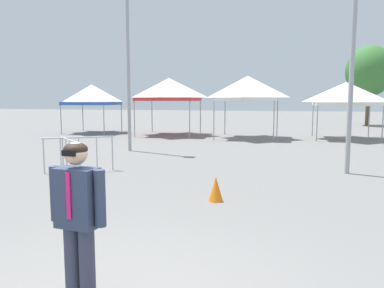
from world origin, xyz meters
TOP-DOWN VIEW (x-y plane):
  - canopy_tent_center at (-10.81, 18.90)m, footprint 3.21×3.21m
  - canopy_tent_far_right at (-5.46, 18.74)m, footprint 3.63×3.63m
  - canopy_tent_right_of_center at (-0.58, 18.04)m, footprint 3.39×3.39m
  - canopy_tent_behind_left at (4.70, 18.90)m, footprint 3.36×3.36m
  - person_foreground at (-0.27, -0.07)m, footprint 0.65×0.29m
  - light_pole_opposite_side at (-4.85, 11.43)m, footprint 0.36×0.36m
  - tree_behind_tents_right at (8.06, 31.04)m, footprint 3.80×3.80m
  - crowd_barrier_mid_lot at (-4.40, 6.70)m, footprint 1.80×1.17m
  - crowd_barrier_by_lift at (-4.21, 5.95)m, footprint 1.54×1.50m
  - traffic_cone_lot_center at (0.25, 4.48)m, footprint 0.32×0.32m

SIDE VIEW (x-z plane):
  - traffic_cone_lot_center at x=0.25m, z-range 0.00..0.54m
  - crowd_barrier_mid_lot at x=-4.40m, z-range 0.22..1.29m
  - crowd_barrier_by_lift at x=-4.21m, z-range 0.22..1.29m
  - person_foreground at x=-0.27m, z-range 0.14..1.92m
  - canopy_tent_behind_left at x=4.70m, z-range 0.92..4.06m
  - canopy_tent_center at x=-10.81m, z-range 0.92..4.07m
  - canopy_tent_far_right at x=-5.46m, z-range 1.05..4.54m
  - canopy_tent_right_of_center at x=-0.58m, z-range 1.05..4.55m
  - tree_behind_tents_right at x=8.06m, z-range 1.21..7.84m
  - light_pole_opposite_side at x=-4.85m, z-range 0.56..8.78m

